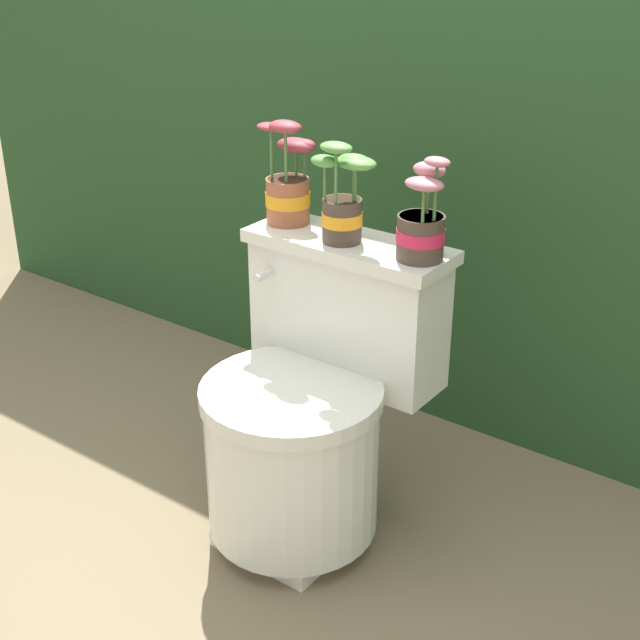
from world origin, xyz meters
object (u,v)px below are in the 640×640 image
Objects in this scene: toilet at (308,415)px; potted_plant_left at (288,185)px; potted_plant_middle at (422,225)px; potted_plant_midleft at (343,200)px.

toilet is 0.54m from potted_plant_left.
potted_plant_middle is (0.19, 0.15, 0.47)m from toilet.
potted_plant_left is (-0.19, 0.17, 0.48)m from toilet.
potted_plant_midleft is at bearing 90.92° from toilet.
potted_plant_midleft is 1.02× the size of potted_plant_middle.
toilet is at bearing -142.78° from potted_plant_middle.
potted_plant_midleft is at bearing -176.95° from potted_plant_middle.
potted_plant_middle is at bearing 37.22° from toilet.
potted_plant_left reaches higher than toilet.
potted_plant_midleft is at bearing -10.96° from potted_plant_left.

